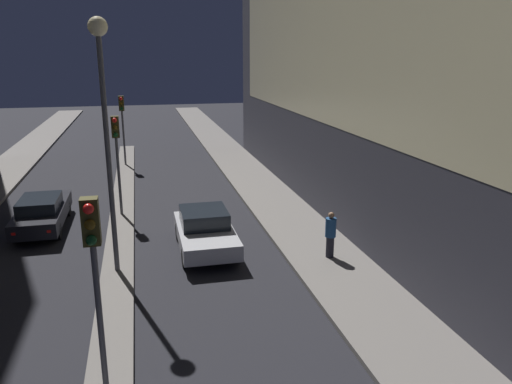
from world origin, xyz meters
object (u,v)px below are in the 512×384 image
(traffic_light_near, at_px, (94,256))
(pedestrian_on_right_sidewalk, at_px, (330,234))
(traffic_light_far, at_px, (122,115))
(car_right_lane, at_px, (205,230))
(street_lamp, at_px, (103,96))
(traffic_light_mid, at_px, (116,143))
(car_left_lane, at_px, (42,212))

(traffic_light_near, xyz_separation_m, pedestrian_on_right_sidewalk, (7.10, 5.85, -2.28))
(traffic_light_far, height_order, car_right_lane, traffic_light_far)
(street_lamp, bearing_deg, traffic_light_far, 90.00)
(car_right_lane, bearing_deg, traffic_light_near, -111.30)
(traffic_light_mid, xyz_separation_m, car_right_lane, (3.07, -4.57, -2.54))
(street_lamp, height_order, car_right_lane, street_lamp)
(traffic_light_mid, distance_m, pedestrian_on_right_sidewalk, 9.96)
(traffic_light_near, relative_size, traffic_light_mid, 1.00)
(traffic_light_near, bearing_deg, pedestrian_on_right_sidewalk, 39.49)
(traffic_light_near, height_order, pedestrian_on_right_sidewalk, traffic_light_near)
(traffic_light_far, xyz_separation_m, car_left_lane, (-3.07, -11.16, -2.55))
(traffic_light_mid, height_order, car_left_lane, traffic_light_mid)
(traffic_light_mid, relative_size, car_right_lane, 1.01)
(traffic_light_near, height_order, car_right_lane, traffic_light_near)
(traffic_light_mid, relative_size, pedestrian_on_right_sidewalk, 2.65)
(traffic_light_mid, height_order, traffic_light_far, same)
(car_right_lane, bearing_deg, pedestrian_on_right_sidewalk, -26.72)
(street_lamp, xyz_separation_m, pedestrian_on_right_sidewalk, (7.10, -0.63, -4.71))
(traffic_light_mid, distance_m, car_left_lane, 4.08)
(street_lamp, bearing_deg, pedestrian_on_right_sidewalk, -5.08)
(traffic_light_mid, xyz_separation_m, street_lamp, (0.00, -5.97, 2.43))
(car_left_lane, height_order, pedestrian_on_right_sidewalk, pedestrian_on_right_sidewalk)
(street_lamp, distance_m, car_right_lane, 6.01)
(traffic_light_near, xyz_separation_m, car_right_lane, (3.07, 7.88, -2.54))
(street_lamp, bearing_deg, car_left_lane, 120.92)
(traffic_light_mid, height_order, pedestrian_on_right_sidewalk, traffic_light_mid)
(traffic_light_near, distance_m, traffic_light_far, 22.77)
(traffic_light_near, relative_size, car_right_lane, 1.01)
(car_right_lane, xyz_separation_m, pedestrian_on_right_sidewalk, (4.03, -2.03, 0.26))
(pedestrian_on_right_sidewalk, bearing_deg, street_lamp, 174.92)
(traffic_light_near, xyz_separation_m, car_left_lane, (-3.07, 11.62, -2.55))
(traffic_light_near, xyz_separation_m, traffic_light_mid, (0.00, 12.46, 0.00))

